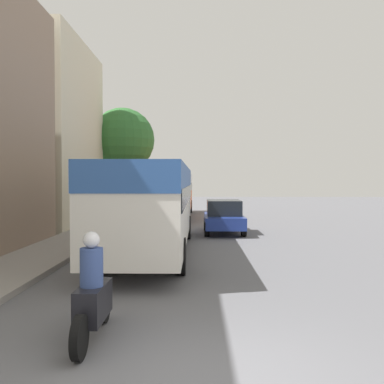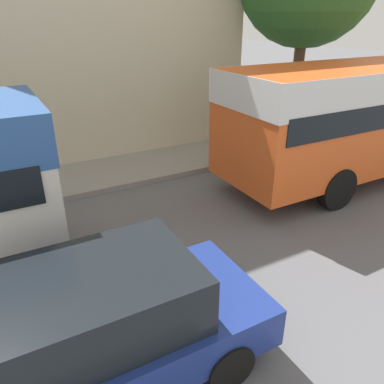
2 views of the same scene
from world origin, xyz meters
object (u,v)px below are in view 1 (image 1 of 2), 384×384
at_px(bus_following, 173,188).
at_px(pedestrian_near_curb, 137,199).
at_px(bus_lead, 153,197).
at_px(car_crossing, 224,216).
at_px(motorcycle_behind_lead, 93,297).

distance_m(bus_following, pedestrian_near_curb, 3.92).
xyz_separation_m(bus_lead, car_crossing, (2.79, 5.59, -1.13)).
xyz_separation_m(car_crossing, pedestrian_near_curb, (-5.86, 11.86, 0.27)).
distance_m(bus_lead, motorcycle_behind_lead, 8.27).
xyz_separation_m(bus_following, pedestrian_near_curb, (-2.86, 2.52, -0.88)).
xyz_separation_m(bus_following, car_crossing, (2.99, -9.34, -1.15)).
bearing_deg(bus_lead, motorcycle_behind_lead, -90.54).
distance_m(motorcycle_behind_lead, pedestrian_near_curb, 25.80).
xyz_separation_m(bus_lead, pedestrian_near_curb, (-3.06, 17.46, -0.86)).
height_order(bus_following, car_crossing, bus_following).
bearing_deg(bus_following, bus_lead, -89.23).
bearing_deg(motorcycle_behind_lead, bus_lead, 89.46).
relative_size(motorcycle_behind_lead, car_crossing, 0.55).
bearing_deg(car_crossing, motorcycle_behind_lead, -101.78).
relative_size(car_crossing, pedestrian_near_curb, 2.27).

